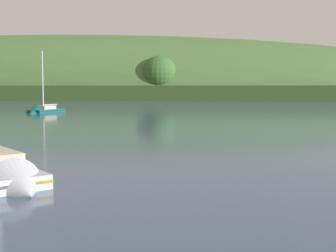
% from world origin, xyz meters
% --- Properties ---
extents(far_shoreline_hill, '(609.18, 133.42, 62.73)m').
position_xyz_m(far_shoreline_hill, '(-95.17, 211.33, 0.26)').
color(far_shoreline_hill, '#314A21').
rests_on(far_shoreline_hill, ground).
extents(sailboat_near_mooring, '(8.78, 8.35, 13.54)m').
position_xyz_m(sailboat_near_mooring, '(-11.02, 17.07, 0.26)').
color(sailboat_near_mooring, '#ADB2BC').
rests_on(sailboat_near_mooring, ground).
extents(sailboat_far_left, '(5.27, 9.17, 13.10)m').
position_xyz_m(sailboat_far_left, '(-35.45, 76.13, 0.11)').
color(sailboat_far_left, '#0F564C').
rests_on(sailboat_far_left, ground).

